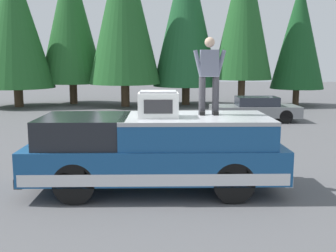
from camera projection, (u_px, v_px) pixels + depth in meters
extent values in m
plane|color=#565659|center=(167.00, 186.00, 9.27)|extent=(90.00, 90.00, 0.00)
cube|color=navy|center=(155.00, 159.00, 8.93)|extent=(2.00, 5.50, 0.70)
cube|color=silver|center=(155.00, 167.00, 8.96)|extent=(2.01, 5.39, 0.24)
cube|color=black|center=(85.00, 130.00, 8.80)|extent=(1.84, 1.87, 0.60)
cube|color=navy|center=(195.00, 131.00, 8.85)|extent=(1.92, 3.19, 0.52)
cube|color=#A8AAAF|center=(195.00, 118.00, 8.80)|extent=(1.94, 3.19, 0.08)
cube|color=#232326|center=(33.00, 171.00, 8.92)|extent=(1.96, 0.16, 0.20)
cube|color=#B2B5BA|center=(276.00, 170.00, 9.02)|extent=(1.96, 0.16, 0.20)
cylinder|color=black|center=(75.00, 183.00, 8.10)|extent=(0.30, 0.84, 0.84)
cylinder|color=black|center=(89.00, 162.00, 9.78)|extent=(0.30, 0.84, 0.84)
cylinder|color=black|center=(233.00, 182.00, 8.17)|extent=(0.30, 0.84, 0.84)
cylinder|color=black|center=(221.00, 161.00, 9.84)|extent=(0.30, 0.84, 0.84)
cube|color=silver|center=(158.00, 105.00, 8.57)|extent=(0.64, 0.84, 0.52)
cube|color=#2D2D30|center=(158.00, 107.00, 8.25)|extent=(0.01, 0.59, 0.29)
cube|color=#99999E|center=(158.00, 92.00, 8.53)|extent=(0.58, 0.76, 0.04)
cylinder|color=#333338|center=(216.00, 96.00, 8.96)|extent=(0.15, 0.15, 0.84)
cube|color=black|center=(216.00, 113.00, 8.98)|extent=(0.26, 0.11, 0.08)
cylinder|color=#333338|center=(202.00, 96.00, 8.95)|extent=(0.15, 0.15, 0.84)
cube|color=black|center=(202.00, 113.00, 8.97)|extent=(0.26, 0.11, 0.08)
cube|color=gray|center=(209.00, 63.00, 8.84)|extent=(0.24, 0.40, 0.58)
sphere|color=beige|center=(210.00, 42.00, 8.77)|extent=(0.22, 0.22, 0.22)
cylinder|color=gray|center=(221.00, 63.00, 8.82)|extent=(0.09, 0.23, 0.58)
cylinder|color=gray|center=(198.00, 63.00, 8.81)|extent=(0.09, 0.23, 0.58)
cube|color=gray|center=(254.00, 111.00, 19.08)|extent=(1.64, 4.10, 0.50)
cube|color=#282D38|center=(257.00, 101.00, 19.01)|extent=(1.31, 1.89, 0.42)
cylinder|color=black|center=(230.00, 117.00, 18.37)|extent=(0.20, 0.62, 0.62)
cylinder|color=black|center=(225.00, 113.00, 19.79)|extent=(0.20, 0.62, 0.62)
cylinder|color=black|center=(286.00, 117.00, 18.42)|extent=(0.20, 0.62, 0.62)
cylinder|color=black|center=(277.00, 113.00, 19.84)|extent=(0.20, 0.62, 0.62)
cylinder|color=#4C3826|center=(296.00, 97.00, 25.85)|extent=(0.40, 0.40, 1.07)
cone|color=#194C23|center=(299.00, 34.00, 25.23)|extent=(3.31, 3.31, 6.73)
cylinder|color=#4C3826|center=(241.00, 93.00, 25.29)|extent=(0.44, 0.44, 1.69)
cone|color=#235B28|center=(244.00, 9.00, 24.48)|extent=(3.63, 3.63, 8.47)
cylinder|color=#4C3826|center=(186.00, 95.00, 26.30)|extent=(0.51, 0.51, 1.20)
cone|color=#1E562D|center=(186.00, 14.00, 25.48)|extent=(4.22, 4.22, 9.05)
cylinder|color=#4C3826|center=(125.00, 95.00, 25.27)|extent=(0.53, 0.53, 1.41)
cone|color=#235B28|center=(124.00, 6.00, 24.41)|extent=(4.42, 4.42, 9.30)
cylinder|color=#4C3826|center=(73.00, 93.00, 26.83)|extent=(0.50, 0.50, 1.36)
cone|color=#235B28|center=(71.00, 17.00, 26.05)|extent=(4.14, 4.14, 8.42)
cylinder|color=#4C3826|center=(19.00, 97.00, 25.06)|extent=(0.54, 0.54, 1.17)
cone|color=#235B28|center=(14.00, 22.00, 24.33)|extent=(4.50, 4.50, 7.92)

